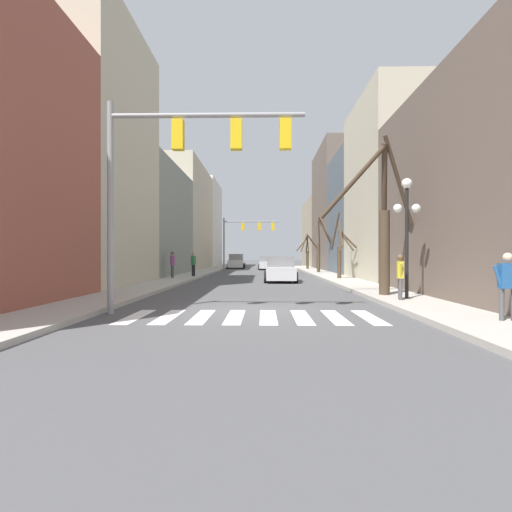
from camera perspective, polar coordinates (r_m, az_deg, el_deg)
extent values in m
plane|color=#4C4C4F|center=(12.06, -0.46, -7.81)|extent=(240.00, 240.00, 0.00)
cube|color=#ADA89E|center=(13.31, -24.28, -6.75)|extent=(2.17, 90.00, 0.15)
cube|color=#ADA89E|center=(13.05, 23.88, -6.89)|extent=(2.17, 90.00, 0.15)
cube|color=#BCB299|center=(23.76, -23.81, 12.97)|extent=(6.00, 9.23, 13.91)
cube|color=gray|center=(33.35, -15.96, 4.74)|extent=(6.00, 12.29, 8.70)
cube|color=#BCB299|center=(46.59, -11.04, 5.29)|extent=(6.00, 14.88, 11.72)
cube|color=beige|center=(59.56, -8.36, 4.46)|extent=(6.00, 11.57, 12.32)
cube|color=#BCB299|center=(27.73, 20.49, 8.80)|extent=(6.00, 9.06, 11.70)
cube|color=#515B66|center=(35.88, 15.87, 5.68)|extent=(6.00, 8.27, 10.27)
cube|color=#66564C|center=(45.82, 12.63, 6.50)|extent=(6.00, 11.91, 13.50)
cube|color=tan|center=(57.97, 10.14, 3.13)|extent=(6.00, 13.19, 9.40)
cube|color=white|center=(11.40, -16.85, -8.27)|extent=(0.45, 2.60, 0.01)
cube|color=white|center=(11.16, -12.40, -8.45)|extent=(0.45, 2.60, 0.01)
cube|color=white|center=(10.98, -7.78, -8.58)|extent=(0.45, 2.60, 0.01)
cube|color=white|center=(10.88, -3.04, -8.67)|extent=(0.45, 2.60, 0.01)
cube|color=white|center=(10.85, 1.76, -8.69)|extent=(0.45, 2.60, 0.01)
cube|color=white|center=(10.90, 6.55, -8.65)|extent=(0.45, 2.60, 0.01)
cube|color=white|center=(11.02, 11.27, -8.55)|extent=(0.45, 2.60, 0.01)
cube|color=white|center=(11.22, 15.85, -8.41)|extent=(0.45, 2.60, 0.01)
cylinder|color=gray|center=(12.07, -20.08, 6.46)|extent=(0.18, 0.18, 6.00)
cylinder|color=gray|center=(11.96, -6.99, 19.32)|extent=(5.49, 0.14, 0.14)
cube|color=yellow|center=(11.93, -11.08, 16.60)|extent=(0.32, 0.28, 0.84)
cube|color=yellow|center=(11.71, -2.82, 16.92)|extent=(0.32, 0.28, 0.84)
cube|color=yellow|center=(11.70, 4.21, 16.94)|extent=(0.32, 0.28, 0.84)
cylinder|color=gray|center=(43.66, -4.60, 1.70)|extent=(0.18, 0.18, 5.72)
cylinder|color=gray|center=(43.61, -0.70, 4.94)|extent=(5.95, 0.14, 0.14)
cube|color=yellow|center=(43.60, -1.87, 4.21)|extent=(0.32, 0.28, 0.84)
cube|color=yellow|center=(43.54, 0.48, 4.22)|extent=(0.32, 0.28, 0.84)
cube|color=yellow|center=(43.55, 2.44, 4.22)|extent=(0.32, 0.28, 0.84)
cylinder|color=black|center=(14.93, 20.74, 1.69)|extent=(0.12, 0.12, 3.85)
sphere|color=white|center=(15.13, 20.74, 9.68)|extent=(0.36, 0.36, 0.36)
sphere|color=white|center=(14.91, 19.58, 6.44)|extent=(0.31, 0.31, 0.31)
sphere|color=white|center=(15.12, 21.89, 6.34)|extent=(0.31, 0.31, 0.31)
cube|color=silver|center=(25.17, 3.45, -2.38)|extent=(1.76, 4.39, 0.78)
cube|color=slate|center=(25.14, 3.45, -0.77)|extent=(1.62, 2.28, 0.64)
cylinder|color=black|center=(26.52, 1.39, -2.78)|extent=(0.22, 0.64, 0.64)
cylinder|color=black|center=(26.58, 5.26, -2.77)|extent=(0.22, 0.64, 0.64)
cylinder|color=black|center=(23.80, 1.42, -3.11)|extent=(0.22, 0.64, 0.64)
cylinder|color=black|center=(23.88, 5.74, -3.10)|extent=(0.22, 0.64, 0.64)
cube|color=silver|center=(45.90, 1.65, -1.26)|extent=(1.85, 4.43, 0.76)
cube|color=slate|center=(45.89, 1.65, -0.40)|extent=(1.70, 2.30, 0.62)
cylinder|color=black|center=(47.28, 0.49, -1.50)|extent=(0.22, 0.64, 0.64)
cylinder|color=black|center=(47.29, 2.78, -1.50)|extent=(0.22, 0.64, 0.64)
cylinder|color=black|center=(44.53, 0.46, -1.60)|extent=(0.22, 0.64, 0.64)
cylinder|color=black|center=(44.55, 2.88, -1.60)|extent=(0.22, 0.64, 0.64)
cube|color=white|center=(49.79, -2.83, -1.07)|extent=(1.85, 4.16, 0.89)
cube|color=gray|center=(49.78, -2.83, -0.13)|extent=(1.70, 2.16, 0.73)
cylinder|color=black|center=(51.15, -3.79, -1.38)|extent=(0.22, 0.64, 0.64)
cylinder|color=black|center=(51.03, -1.67, -1.38)|extent=(0.22, 0.64, 0.64)
cylinder|color=black|center=(48.58, -4.04, -1.46)|extent=(0.22, 0.64, 0.64)
cylinder|color=black|center=(48.45, -1.82, -1.46)|extent=(0.22, 0.64, 0.64)
cylinder|color=#4C4C51|center=(10.89, 31.68, -5.92)|extent=(0.11, 0.11, 0.75)
cube|color=#235693|center=(10.91, 32.29, -2.40)|extent=(0.37, 0.21, 0.59)
sphere|color=beige|center=(10.90, 32.29, -0.15)|extent=(0.21, 0.21, 0.21)
cylinder|color=#235693|center=(10.80, 31.34, -2.64)|extent=(0.25, 0.08, 0.57)
cylinder|color=#4C4C51|center=(14.34, 19.96, -4.49)|extent=(0.11, 0.11, 0.73)
cylinder|color=#4C4C51|center=(14.60, 19.85, -4.40)|extent=(0.11, 0.11, 0.73)
cube|color=gold|center=(14.43, 19.91, -1.86)|extent=(0.27, 0.39, 0.57)
sphere|color=brown|center=(14.42, 19.91, -0.19)|extent=(0.21, 0.21, 0.21)
cylinder|color=gold|center=(14.23, 20.00, -2.04)|extent=(0.13, 0.26, 0.56)
cylinder|color=gold|center=(14.64, 19.82, -1.98)|extent=(0.13, 0.26, 0.56)
cylinder|color=black|center=(29.01, -9.05, -2.06)|extent=(0.12, 0.12, 0.81)
cylinder|color=black|center=(29.28, -8.81, -2.04)|extent=(0.12, 0.12, 0.81)
cube|color=#337542|center=(29.12, -8.93, -0.63)|extent=(0.32, 0.44, 0.64)
sphere|color=tan|center=(29.12, -8.93, 0.29)|extent=(0.23, 0.23, 0.23)
cylinder|color=#337542|center=(28.92, -9.12, -0.72)|extent=(0.16, 0.29, 0.62)
cylinder|color=#337542|center=(29.33, -8.74, -0.71)|extent=(0.16, 0.29, 0.62)
cylinder|color=#4C4C51|center=(27.50, -11.93, -2.16)|extent=(0.12, 0.12, 0.84)
cylinder|color=#4C4C51|center=(27.20, -11.79, -2.18)|extent=(0.12, 0.12, 0.84)
cube|color=#9E4C93|center=(27.33, -11.86, -0.60)|extent=(0.39, 0.47, 0.66)
sphere|color=brown|center=(27.33, -11.86, 0.41)|extent=(0.24, 0.24, 0.24)
cylinder|color=#9E4C93|center=(27.56, -11.97, -0.69)|extent=(0.21, 0.30, 0.64)
cylinder|color=#9E4C93|center=(27.10, -11.75, -0.70)|extent=(0.21, 0.30, 0.64)
cylinder|color=#473828|center=(26.85, 11.81, -0.90)|extent=(0.27, 0.27, 2.07)
cylinder|color=#473828|center=(26.84, 12.99, 2.37)|extent=(1.17, 0.42, 1.25)
cylinder|color=#473828|center=(26.51, 11.88, 2.79)|extent=(0.19, 0.84, 1.96)
cylinder|color=#473828|center=(27.36, 11.28, 3.46)|extent=(0.41, 1.12, 2.47)
cylinder|color=#473828|center=(26.14, 12.02, 3.17)|extent=(0.18, 1.58, 1.77)
cylinder|color=#473828|center=(26.53, 12.81, 2.12)|extent=(0.84, 0.98, 1.36)
cylinder|color=#473828|center=(16.06, 17.87, 0.47)|extent=(0.40, 0.40, 3.23)
cylinder|color=#473828|center=(16.85, 17.86, 9.99)|extent=(0.51, 1.25, 2.91)
cylinder|color=#473828|center=(16.98, 19.71, 10.02)|extent=(1.54, 1.14, 3.44)
cylinder|color=#473828|center=(16.37, 13.55, 10.09)|extent=(2.44, 0.99, 2.78)
cylinder|color=#473828|center=(35.87, 8.92, -0.27)|extent=(0.30, 0.30, 2.54)
cylinder|color=#473828|center=(36.35, 8.99, 3.17)|extent=(0.32, 0.94, 2.36)
cylinder|color=#473828|center=(35.86, 10.12, 3.18)|extent=(1.57, 0.48, 2.41)
cylinder|color=#473828|center=(36.41, 9.83, 3.56)|extent=(1.40, 0.94, 2.50)
cylinder|color=#473828|center=(44.83, 7.38, -0.53)|extent=(0.27, 0.27, 2.00)
cylinder|color=#473828|center=(44.36, 6.91, 1.92)|extent=(0.92, 1.03, 2.06)
cylinder|color=#473828|center=(45.19, 8.31, 1.68)|extent=(1.64, 0.70, 2.12)
cylinder|color=#473828|center=(45.20, 7.46, 1.31)|extent=(0.30, 0.80, 1.51)
cylinder|color=#473828|center=(45.48, 7.28, 1.58)|extent=(0.15, 1.40, 1.88)
cylinder|color=#473828|center=(44.52, 6.60, 1.68)|extent=(1.35, 0.69, 1.58)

